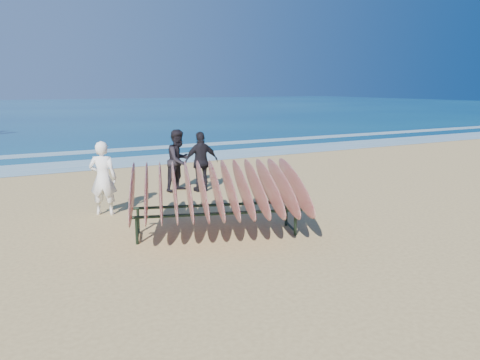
# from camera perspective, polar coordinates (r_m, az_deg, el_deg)

# --- Properties ---
(ground) EXTENTS (120.00, 120.00, 0.00)m
(ground) POSITION_cam_1_polar(r_m,az_deg,el_deg) (8.98, 2.43, -6.85)
(ground) COLOR tan
(ground) RESTS_ON ground
(ocean) EXTENTS (160.00, 160.00, 0.00)m
(ocean) POSITION_cam_1_polar(r_m,az_deg,el_deg) (62.54, -24.43, 7.81)
(ocean) COLOR navy
(ocean) RESTS_ON ground
(foam_near) EXTENTS (160.00, 160.00, 0.00)m
(foam_near) POSITION_cam_1_polar(r_m,az_deg,el_deg) (18.09, -13.92, 2.15)
(foam_near) COLOR white
(foam_near) RESTS_ON ground
(foam_far) EXTENTS (160.00, 160.00, 0.00)m
(foam_far) POSITION_cam_1_polar(r_m,az_deg,el_deg) (21.46, -16.27, 3.43)
(foam_far) COLOR white
(foam_far) RESTS_ON ground
(surfboard_rack) EXTENTS (3.84, 3.50, 1.46)m
(surfboard_rack) POSITION_cam_1_polar(r_m,az_deg,el_deg) (8.85, -2.96, -1.07)
(surfboard_rack) COLOR black
(surfboard_rack) RESTS_ON ground
(person_white) EXTENTS (0.71, 0.63, 1.64)m
(person_white) POSITION_cam_1_polar(r_m,az_deg,el_deg) (10.69, -16.36, 0.21)
(person_white) COLOR white
(person_white) RESTS_ON ground
(person_dark_a) EXTENTS (1.01, 0.93, 1.67)m
(person_dark_a) POSITION_cam_1_polar(r_m,az_deg,el_deg) (12.74, -7.47, 2.38)
(person_dark_a) COLOR black
(person_dark_a) RESTS_ON ground
(person_dark_b) EXTENTS (0.97, 0.44, 1.62)m
(person_dark_b) POSITION_cam_1_polar(r_m,az_deg,el_deg) (12.62, -4.74, 2.24)
(person_dark_b) COLOR black
(person_dark_b) RESTS_ON ground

